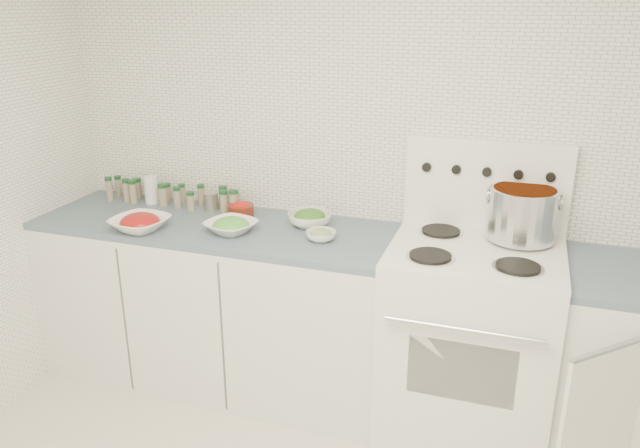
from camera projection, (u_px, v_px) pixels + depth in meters
The scene contains 12 objects.
room_walls at pixel (270, 168), 1.64m from camera, with size 3.54×3.04×2.52m.
counter_left at pixel (219, 303), 3.32m from camera, with size 1.85×0.62×0.90m.
stove at pixel (469, 334), 2.92m from camera, with size 0.76×0.70×1.36m.
stock_pot at pixel (522, 211), 2.81m from camera, with size 0.33×0.31×0.23m.
bowl_tomato at pixel (140, 223), 3.07m from camera, with size 0.31×0.31×0.09m.
bowl_snowpea at pixel (231, 226), 3.04m from camera, with size 0.30×0.30×0.08m.
bowl_broccoli at pixel (310, 218), 3.12m from camera, with size 0.26×0.26×0.09m.
bowl_zucchini at pixel (321, 235), 2.94m from camera, with size 0.16×0.16×0.06m.
bowl_pepper at pixel (241, 210), 3.25m from camera, with size 0.14×0.14×0.08m.
salt_canister at pixel (151, 190), 3.46m from camera, with size 0.08×0.08×0.15m, color white.
tin_can at pixel (211, 201), 3.36m from camera, with size 0.07×0.07×0.10m, color gray.
spice_cluster at pixel (173, 194), 3.44m from camera, with size 0.81×0.15×0.14m.
Camera 1 is at (0.63, -1.47, 1.98)m, focal length 35.00 mm.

